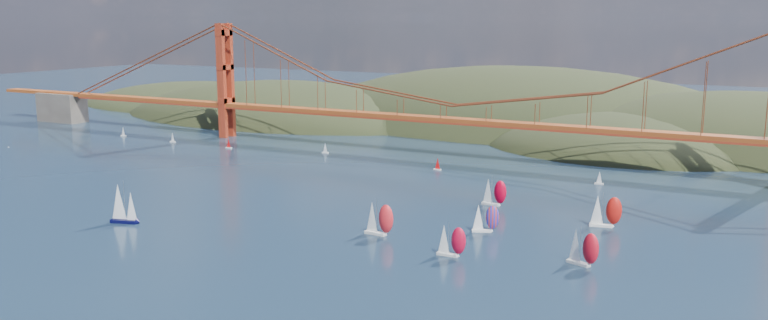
{
  "coord_description": "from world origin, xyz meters",
  "views": [
    {
      "loc": [
        117.68,
        -105.63,
        57.56
      ],
      "look_at": [
        14.47,
        90.0,
        15.45
      ],
      "focal_mm": 35.0,
      "sensor_mm": 36.0,
      "label": 1
    }
  ],
  "objects": [
    {
      "name": "racer_1",
      "position": [
        50.07,
        57.6,
        4.07
      ],
      "size": [
        7.45,
        2.98,
        8.62
      ],
      "rotation": [
        0.0,
        0.0,
        -0.0
      ],
      "color": "silver",
      "rests_on": "ground"
    },
    {
      "name": "distant_boat_9",
      "position": [
        4.46,
        153.13,
        2.41
      ],
      "size": [
        3.0,
        2.0,
        4.7
      ],
      "color": "silver",
      "rests_on": "ground"
    },
    {
      "name": "racer_3",
      "position": [
        77.98,
        101.87,
        4.69
      ],
      "size": [
        8.84,
        4.53,
        9.94
      ],
      "rotation": [
        0.0,
        0.0,
        0.18
      ],
      "color": "white",
      "rests_on": "ground"
    },
    {
      "name": "racer_5",
      "position": [
        42.22,
        110.63,
        4.39
      ],
      "size": [
        8.22,
        3.83,
        9.29
      ],
      "rotation": [
        0.0,
        0.0,
        -0.13
      ],
      "color": "silver",
      "rests_on": "ground"
    },
    {
      "name": "ground",
      "position": [
        0.0,
        0.0,
        0.0
      ],
      "size": [
        1200.0,
        1200.0,
        0.0
      ],
      "primitive_type": "plane",
      "color": "black",
      "rests_on": "ground"
    },
    {
      "name": "distant_boat_2",
      "position": [
        -98.14,
        154.08,
        2.41
      ],
      "size": [
        3.0,
        2.0,
        4.7
      ],
      "color": "silver",
      "rests_on": "ground"
    },
    {
      "name": "distant_boat_0",
      "position": [
        -166.56,
        157.06,
        2.41
      ],
      "size": [
        3.0,
        2.0,
        4.7
      ],
      "color": "silver",
      "rests_on": "ground"
    },
    {
      "name": "distant_boat_3",
      "position": [
        -53.12,
        163.67,
        2.41
      ],
      "size": [
        3.0,
        2.0,
        4.7
      ],
      "color": "silver",
      "rests_on": "ground"
    },
    {
      "name": "distant_boat_8",
      "position": [
        64.94,
        156.34,
        2.41
      ],
      "size": [
        3.0,
        2.0,
        4.7
      ],
      "color": "silver",
      "rests_on": "ground"
    },
    {
      "name": "racer_2",
      "position": [
        80.22,
        65.63,
        4.49
      ],
      "size": [
        8.49,
        5.68,
        9.5
      ],
      "rotation": [
        0.0,
        0.0,
        -0.38
      ],
      "color": "silver",
      "rests_on": "ground"
    },
    {
      "name": "gull",
      "position": [
        -81.49,
        34.64,
        20.09
      ],
      "size": [
        0.9,
        0.25,
        0.17
      ],
      "color": "white",
      "rests_on": "ground"
    },
    {
      "name": "bridge",
      "position": [
        -1.75,
        180.0,
        32.23
      ],
      "size": [
        552.0,
        12.0,
        55.0
      ],
      "color": "#8E3D16",
      "rests_on": "ground"
    },
    {
      "name": "sloop_navy",
      "position": [
        -44.49,
        42.17,
        5.53
      ],
      "size": [
        8.45,
        5.8,
        12.53
      ],
      "rotation": [
        0.0,
        0.0,
        0.28
      ],
      "color": "black",
      "rests_on": "ground"
    },
    {
      "name": "racer_0",
      "position": [
        25.84,
        65.36,
        4.7
      ],
      "size": [
        8.74,
        3.75,
        9.94
      ],
      "rotation": [
        0.0,
        0.0,
        -0.08
      ],
      "color": "silver",
      "rests_on": "ground"
    },
    {
      "name": "headlands",
      "position": [
        44.95,
        278.29,
        -12.46
      ],
      "size": [
        725.0,
        225.0,
        96.0
      ],
      "color": "black",
      "rests_on": "ground"
    },
    {
      "name": "distant_boat_1",
      "position": [
        -131.81,
        154.5,
        2.41
      ],
      "size": [
        3.0,
        2.0,
        4.7
      ],
      "color": "silver",
      "rests_on": "ground"
    },
    {
      "name": "racer_rwb",
      "position": [
        50.09,
        81.5,
        4.01
      ],
      "size": [
        7.58,
        5.15,
        8.49
      ],
      "rotation": [
        0.0,
        0.0,
        0.39
      ],
      "color": "silver",
      "rests_on": "ground"
    }
  ]
}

